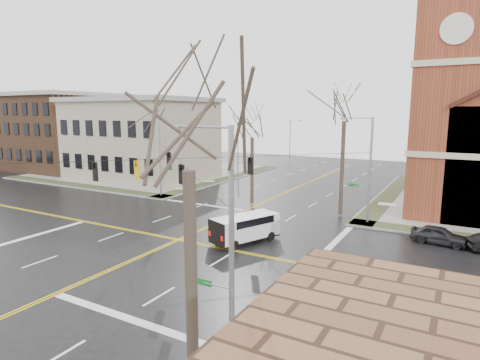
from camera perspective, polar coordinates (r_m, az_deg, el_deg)
The scene contains 18 objects.
ground at distance 31.03m, azimuth -8.74°, elevation -8.40°, with size 120.00×120.00×0.00m, color black.
sidewalks at distance 31.01m, azimuth -8.74°, elevation -8.27°, with size 80.00×80.00×0.17m.
road_markings at distance 31.03m, azimuth -8.74°, elevation -8.39°, with size 100.00×100.00×0.01m.
civic_building_a at distance 59.20m, azimuth -13.74°, elevation 5.46°, with size 18.00×14.00×11.00m, color gray.
civic_building_b at distance 75.45m, azimuth -23.94°, elevation 6.14°, with size 18.00×16.00×12.00m, color brown.
signal_pole_ne at distance 35.61m, azimuth 17.74°, elevation 1.76°, with size 2.75×0.22×9.00m.
signal_pole_nw at distance 45.83m, azimuth -11.19°, elevation 3.71°, with size 2.75×0.22×9.00m.
signal_pole_se at distance 14.34m, azimuth -1.83°, elevation -9.12°, with size 2.75×0.22×9.00m.
span_wires at distance 29.71m, azimuth -9.04°, elevation 3.04°, with size 23.02×23.02×0.03m.
traffic_signals at distance 29.29m, azimuth -9.81°, elevation 1.45°, with size 8.21×8.26×1.30m.
streetlight_north_a at distance 58.99m, azimuth -0.18°, elevation 4.72°, with size 2.30×0.20×8.00m.
streetlight_north_b at distance 76.97m, azimuth 7.23°, elevation 5.80°, with size 2.30×0.20×8.00m.
cargo_van at distance 29.98m, azimuth 1.08°, elevation -6.57°, with size 3.92×5.60×2.00m.
parked_car_a at distance 33.00m, azimuth 26.47°, elevation -7.03°, with size 1.57×3.89×1.33m, color black.
tree_nw_far at distance 49.27m, azimuth -12.97°, elevation 7.49°, with size 4.00×4.00×10.90m.
tree_nw_near at distance 40.89m, azimuth 1.75°, elevation 6.66°, with size 4.00×4.00×10.23m.
tree_ne at distance 37.43m, azimuth 14.63°, elevation 9.01°, with size 4.00×4.00×12.92m.
tree_se at distance 10.84m, azimuth -7.35°, elevation 4.09°, with size 4.00×4.00×11.79m.
Camera 1 is at (18.38, -23.10, 9.57)m, focal length 30.00 mm.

